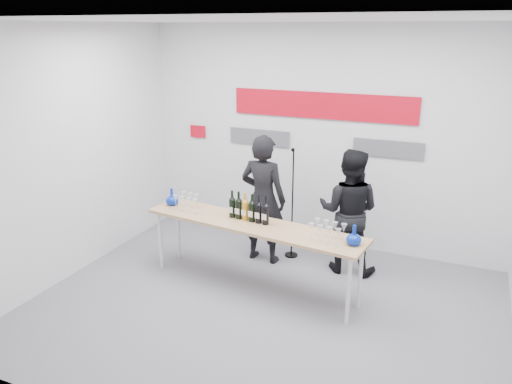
% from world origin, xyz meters
% --- Properties ---
extents(ground, '(5.00, 5.00, 0.00)m').
position_xyz_m(ground, '(0.00, 0.00, 0.00)').
color(ground, slate).
rests_on(ground, ground).
extents(back_wall, '(5.00, 0.04, 3.00)m').
position_xyz_m(back_wall, '(0.00, 2.00, 1.50)').
color(back_wall, silver).
rests_on(back_wall, ground).
extents(signage, '(3.38, 0.02, 0.79)m').
position_xyz_m(signage, '(-0.06, 1.97, 1.81)').
color(signage, red).
rests_on(signage, back_wall).
extents(tasting_table, '(2.72, 0.86, 0.80)m').
position_xyz_m(tasting_table, '(-0.31, 0.41, 0.74)').
color(tasting_table, tan).
rests_on(tasting_table, ground).
extents(wine_bottles, '(0.53, 0.14, 0.33)m').
position_xyz_m(wine_bottles, '(-0.39, 0.47, 0.97)').
color(wine_bottles, black).
rests_on(wine_bottles, tasting_table).
extents(decanter_left, '(0.16, 0.16, 0.21)m').
position_xyz_m(decanter_left, '(-1.50, 0.58, 0.91)').
color(decanter_left, '#08299D').
rests_on(decanter_left, tasting_table).
extents(decanter_right, '(0.16, 0.16, 0.21)m').
position_xyz_m(decanter_right, '(0.88, 0.29, 0.91)').
color(decanter_right, '#08299D').
rests_on(decanter_right, tasting_table).
extents(glasses_left, '(0.36, 0.26, 0.18)m').
position_xyz_m(glasses_left, '(-1.23, 0.51, 0.89)').
color(glasses_left, silver).
rests_on(glasses_left, tasting_table).
extents(glasses_right, '(0.38, 0.26, 0.18)m').
position_xyz_m(glasses_right, '(0.60, 0.30, 0.89)').
color(glasses_right, silver).
rests_on(glasses_right, tasting_table).
extents(presenter_left, '(0.63, 0.43, 1.68)m').
position_xyz_m(presenter_left, '(-0.48, 1.13, 0.84)').
color(presenter_left, black).
rests_on(presenter_left, ground).
extents(presenter_right, '(0.78, 0.61, 1.57)m').
position_xyz_m(presenter_right, '(0.60, 1.28, 0.78)').
color(presenter_right, black).
rests_on(presenter_right, ground).
extents(mic_stand, '(0.17, 0.17, 1.50)m').
position_xyz_m(mic_stand, '(-0.17, 1.37, 0.46)').
color(mic_stand, black).
rests_on(mic_stand, ground).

